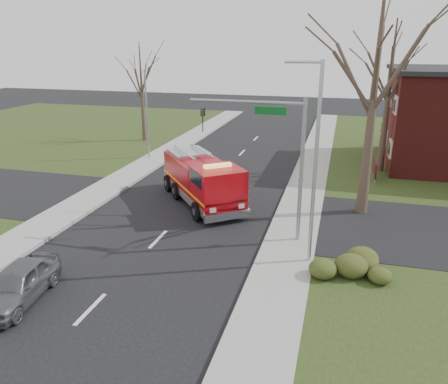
# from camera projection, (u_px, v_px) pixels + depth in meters

# --- Properties ---
(ground) EXTENTS (120.00, 120.00, 0.00)m
(ground) POSITION_uv_depth(u_px,v_px,m) (158.00, 240.00, 20.99)
(ground) COLOR black
(ground) RESTS_ON ground
(sidewalk_right) EXTENTS (2.40, 80.00, 0.15)m
(sidewalk_right) POSITION_uv_depth(u_px,v_px,m) (287.00, 254.00, 19.42)
(sidewalk_right) COLOR gray
(sidewalk_right) RESTS_ON ground
(sidewalk_left) EXTENTS (2.40, 80.00, 0.15)m
(sidewalk_left) POSITION_uv_depth(u_px,v_px,m) (47.00, 225.00, 22.50)
(sidewalk_left) COLOR gray
(sidewalk_left) RESTS_ON ground
(health_center_sign) EXTENTS (0.12, 2.00, 1.40)m
(health_center_sign) POSITION_uv_depth(u_px,v_px,m) (375.00, 169.00, 29.50)
(health_center_sign) COLOR #410F10
(health_center_sign) RESTS_ON ground
(hedge_corner) EXTENTS (2.80, 2.00, 0.90)m
(hedge_corner) POSITION_uv_depth(u_px,v_px,m) (353.00, 262.00, 17.65)
(hedge_corner) COLOR #363E16
(hedge_corner) RESTS_ON lawn_right
(bare_tree_near) EXTENTS (6.00, 6.00, 12.00)m
(bare_tree_near) POSITION_uv_depth(u_px,v_px,m) (376.00, 76.00, 21.69)
(bare_tree_near) COLOR #382A21
(bare_tree_near) RESTS_ON ground
(bare_tree_far) EXTENTS (5.25, 5.25, 10.50)m
(bare_tree_far) POSITION_uv_depth(u_px,v_px,m) (390.00, 81.00, 29.83)
(bare_tree_far) COLOR #382A21
(bare_tree_far) RESTS_ON ground
(bare_tree_left) EXTENTS (4.50, 4.50, 9.00)m
(bare_tree_left) POSITION_uv_depth(u_px,v_px,m) (141.00, 82.00, 39.90)
(bare_tree_left) COLOR #382A21
(bare_tree_left) RESTS_ON ground
(traffic_signal_mast) EXTENTS (5.29, 0.18, 6.80)m
(traffic_signal_mast) POSITION_uv_depth(u_px,v_px,m) (274.00, 143.00, 19.53)
(traffic_signal_mast) COLOR gray
(traffic_signal_mast) RESTS_ON ground
(streetlight_pole) EXTENTS (1.48, 0.16, 8.40)m
(streetlight_pole) POSITION_uv_depth(u_px,v_px,m) (314.00, 161.00, 17.28)
(streetlight_pole) COLOR #B7BABF
(streetlight_pole) RESTS_ON ground
(utility_pole_far) EXTENTS (0.14, 0.14, 7.00)m
(utility_pole_far) POSITION_uv_depth(u_px,v_px,m) (147.00, 116.00, 34.31)
(utility_pole_far) COLOR gray
(utility_pole_far) RESTS_ON ground
(fire_engine) EXTENTS (6.50, 7.27, 2.95)m
(fire_engine) POSITION_uv_depth(u_px,v_px,m) (203.00, 181.00, 25.33)
(fire_engine) COLOR #A8070F
(fire_engine) RESTS_ON ground
(parked_car_maroon) EXTENTS (2.07, 4.18, 1.37)m
(parked_car_maroon) POSITION_uv_depth(u_px,v_px,m) (18.00, 284.00, 15.85)
(parked_car_maroon) COLOR #54565B
(parked_car_maroon) RESTS_ON ground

